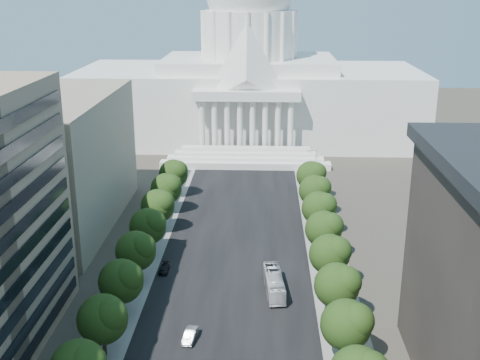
# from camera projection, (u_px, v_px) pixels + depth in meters

# --- Properties ---
(road_asphalt) EXTENTS (30.00, 260.00, 0.01)m
(road_asphalt) POSITION_uv_depth(u_px,v_px,m) (237.00, 243.00, 130.38)
(road_asphalt) COLOR black
(road_asphalt) RESTS_ON ground
(sidewalk_left) EXTENTS (8.00, 260.00, 0.02)m
(sidewalk_left) POSITION_uv_depth(u_px,v_px,m) (150.00, 242.00, 131.12)
(sidewalk_left) COLOR gray
(sidewalk_left) RESTS_ON ground
(sidewalk_right) EXTENTS (8.00, 260.00, 0.02)m
(sidewalk_right) POSITION_uv_depth(u_px,v_px,m) (324.00, 245.00, 129.64)
(sidewalk_right) COLOR gray
(sidewalk_right) RESTS_ON ground
(capitol) EXTENTS (120.00, 56.00, 73.00)m
(capitol) POSITION_uv_depth(u_px,v_px,m) (249.00, 83.00, 214.30)
(capitol) COLOR white
(capitol) RESTS_ON ground
(office_block_left_far) EXTENTS (38.00, 52.00, 30.00)m
(office_block_left_far) POSITION_uv_depth(u_px,v_px,m) (29.00, 162.00, 137.09)
(office_block_left_far) COLOR gray
(office_block_left_far) RESTS_ON ground
(tree_l_d) EXTENTS (7.79, 7.60, 9.97)m
(tree_l_d) POSITION_uv_depth(u_px,v_px,m) (104.00, 318.00, 88.99)
(tree_l_d) COLOR #33261C
(tree_l_d) RESTS_ON ground
(tree_l_e) EXTENTS (7.79, 7.60, 9.97)m
(tree_l_e) POSITION_uv_depth(u_px,v_px,m) (123.00, 280.00, 100.38)
(tree_l_e) COLOR #33261C
(tree_l_e) RESTS_ON ground
(tree_l_f) EXTENTS (7.79, 7.60, 9.97)m
(tree_l_f) POSITION_uv_depth(u_px,v_px,m) (137.00, 250.00, 111.78)
(tree_l_f) COLOR #33261C
(tree_l_f) RESTS_ON ground
(tree_l_g) EXTENTS (7.79, 7.60, 9.97)m
(tree_l_g) POSITION_uv_depth(u_px,v_px,m) (149.00, 225.00, 123.18)
(tree_l_g) COLOR #33261C
(tree_l_g) RESTS_ON ground
(tree_l_h) EXTENTS (7.79, 7.60, 9.97)m
(tree_l_h) POSITION_uv_depth(u_px,v_px,m) (159.00, 205.00, 134.58)
(tree_l_h) COLOR #33261C
(tree_l_h) RESTS_ON ground
(tree_l_i) EXTENTS (7.79, 7.60, 9.97)m
(tree_l_i) POSITION_uv_depth(u_px,v_px,m) (167.00, 188.00, 145.98)
(tree_l_i) COLOR #33261C
(tree_l_i) RESTS_ON ground
(tree_l_j) EXTENTS (7.79, 7.60, 9.97)m
(tree_l_j) POSITION_uv_depth(u_px,v_px,m) (174.00, 173.00, 157.37)
(tree_l_j) COLOR #33261C
(tree_l_j) RESTS_ON ground
(tree_r_d) EXTENTS (7.79, 7.60, 9.97)m
(tree_r_d) POSITION_uv_depth(u_px,v_px,m) (349.00, 324.00, 87.59)
(tree_r_d) COLOR #33261C
(tree_r_d) RESTS_ON ground
(tree_r_e) EXTENTS (7.79, 7.60, 9.97)m
(tree_r_e) POSITION_uv_depth(u_px,v_px,m) (339.00, 284.00, 98.99)
(tree_r_e) COLOR #33261C
(tree_r_e) RESTS_ON ground
(tree_r_f) EXTENTS (7.79, 7.60, 9.97)m
(tree_r_f) POSITION_uv_depth(u_px,v_px,m) (331.00, 253.00, 110.38)
(tree_r_f) COLOR #33261C
(tree_r_f) RESTS_ON ground
(tree_r_g) EXTENTS (7.79, 7.60, 9.97)m
(tree_r_g) POSITION_uv_depth(u_px,v_px,m) (325.00, 228.00, 121.78)
(tree_r_g) COLOR #33261C
(tree_r_g) RESTS_ON ground
(tree_r_h) EXTENTS (7.79, 7.60, 9.97)m
(tree_r_h) POSITION_uv_depth(u_px,v_px,m) (320.00, 207.00, 133.18)
(tree_r_h) COLOR #33261C
(tree_r_h) RESTS_ON ground
(tree_r_i) EXTENTS (7.79, 7.60, 9.97)m
(tree_r_i) POSITION_uv_depth(u_px,v_px,m) (316.00, 190.00, 144.58)
(tree_r_i) COLOR #33261C
(tree_r_i) RESTS_ON ground
(tree_r_j) EXTENTS (7.79, 7.60, 9.97)m
(tree_r_j) POSITION_uv_depth(u_px,v_px,m) (312.00, 175.00, 155.98)
(tree_r_j) COLOR #33261C
(tree_r_j) RESTS_ON ground
(streetlight_c) EXTENTS (2.61, 0.44, 9.00)m
(streetlight_c) POSITION_uv_depth(u_px,v_px,m) (348.00, 288.00, 99.31)
(streetlight_c) COLOR gray
(streetlight_c) RESTS_ON ground
(streetlight_d) EXTENTS (2.61, 0.44, 9.00)m
(streetlight_d) POSITION_uv_depth(u_px,v_px,m) (332.00, 229.00, 123.05)
(streetlight_d) COLOR gray
(streetlight_d) RESTS_ON ground
(streetlight_e) EXTENTS (2.61, 0.44, 9.00)m
(streetlight_e) POSITION_uv_depth(u_px,v_px,m) (322.00, 189.00, 146.80)
(streetlight_e) COLOR gray
(streetlight_e) RESTS_ON ground
(streetlight_f) EXTENTS (2.61, 0.44, 9.00)m
(streetlight_f) POSITION_uv_depth(u_px,v_px,m) (314.00, 161.00, 170.54)
(streetlight_f) COLOR gray
(streetlight_f) RESTS_ON ground
(car_silver) EXTENTS (2.34, 5.04, 1.60)m
(car_silver) POSITION_uv_depth(u_px,v_px,m) (190.00, 335.00, 94.77)
(car_silver) COLOR #A0A2A8
(car_silver) RESTS_ON ground
(car_dark_b) EXTENTS (1.78, 4.37, 1.27)m
(car_dark_b) POSITION_uv_depth(u_px,v_px,m) (164.00, 269.00, 117.31)
(car_dark_b) COLOR black
(car_dark_b) RESTS_ON ground
(city_bus) EXTENTS (4.10, 12.76, 3.49)m
(city_bus) POSITION_uv_depth(u_px,v_px,m) (274.00, 283.00, 109.37)
(city_bus) COLOR silver
(city_bus) RESTS_ON ground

